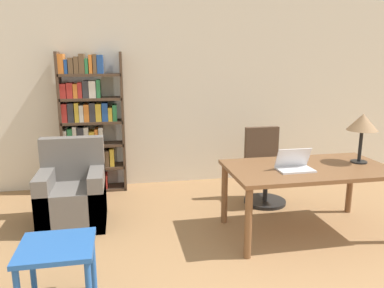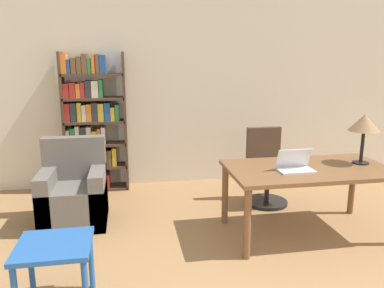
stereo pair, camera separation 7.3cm
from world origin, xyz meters
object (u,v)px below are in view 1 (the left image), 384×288
Objects in this scene: laptop at (294,165)px; bookshelf at (89,126)px; side_table_blue at (57,257)px; office_chair at (264,170)px; table_lamp at (363,124)px; desk at (308,175)px; armchair at (73,196)px.

laptop is 0.19× the size of bookshelf.
laptop is at bearing -41.51° from bookshelf.
bookshelf is (0.06, 2.66, 0.49)m from side_table_blue.
laptop is 2.35m from side_table_blue.
bookshelf is at bearing 158.50° from office_chair.
desk is at bearing -175.08° from table_lamp.
desk is 4.73× the size of laptop.
armchair is at bearing -96.67° from bookshelf.
office_chair is at bearing 129.32° from table_lamp.
bookshelf is at bearing 138.49° from laptop.
laptop is (-0.20, -0.08, 0.13)m from desk.
armchair is at bearing 160.72° from laptop.
office_chair is at bearing 5.32° from armchair.
office_chair is (-0.10, 0.93, -0.22)m from desk.
bookshelf reaches higher than armchair.
laptop is 0.67× the size of side_table_blue.
office_chair is 2.90m from side_table_blue.
laptop reaches higher than desk.
bookshelf is at bearing 88.75° from side_table_blue.
side_table_blue is (-2.39, -0.85, -0.21)m from desk.
laptop is 1.07m from office_chair.
table_lamp reaches higher than office_chair.
desk is 0.96m from office_chair.
laptop is at bearing -95.37° from office_chair.
table_lamp is 3.44m from bookshelf.
office_chair is 2.37m from armchair.
desk is at bearing -83.77° from office_chair.
armchair is (-2.46, 0.71, -0.32)m from desk.
armchair is (-3.07, 0.66, -0.84)m from table_lamp.
side_table_blue is at bearing -142.03° from office_chair.
office_chair is at bearing 37.97° from side_table_blue.
desk is 0.88× the size of bookshelf.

